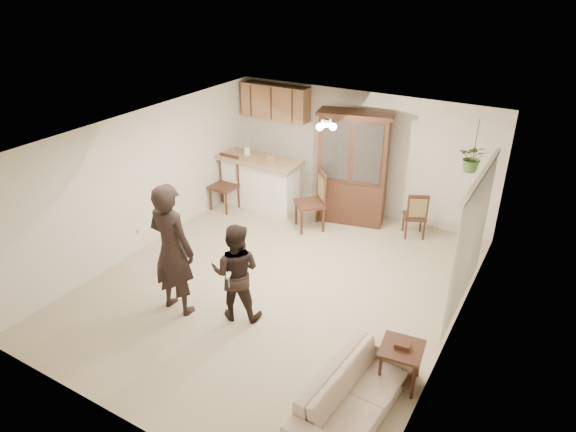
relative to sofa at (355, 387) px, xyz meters
The scene contains 23 objects.
floor 2.82m from the sofa, 140.03° to the left, with size 6.50×6.50×0.00m, color #B9AB8B.
ceiling 3.51m from the sofa, 140.03° to the left, with size 5.50×6.50×0.02m, color silver.
wall_back 5.55m from the sofa, 112.99° to the left, with size 5.50×0.02×2.50m, color beige.
wall_front 2.74m from the sofa, 145.76° to the right, with size 5.50×0.02×2.50m, color beige.
wall_left 5.28m from the sofa, 159.85° to the left, with size 0.02×6.50×2.50m, color beige.
wall_right 2.09m from the sofa, 71.21° to the left, with size 0.02×6.50×2.50m, color beige.
breakfast_bar 5.75m from the sofa, 133.91° to the left, with size 1.60×0.55×1.00m, color white.
bar_top 5.79m from the sofa, 133.91° to the left, with size 1.75×0.70×0.08m, color tan.
upper_cabinets 6.56m from the sofa, 129.71° to the left, with size 1.50×0.34×0.70m, color #986F42.
vertical_blinds 2.85m from the sofa, 78.05° to the left, with size 0.06×2.30×2.10m, color beige, non-canonical shape.
ceiling_fixture 4.11m from the sofa, 122.94° to the left, with size 0.36×0.36×0.20m, color #F7E8B9, non-canonical shape.
hanging_plant 4.45m from the sofa, 87.81° to the left, with size 0.43×0.37×0.48m, color #345D25.
plant_cord 4.57m from the sofa, 87.81° to the left, with size 0.01×0.01×0.65m, color black.
sofa is the anchor object (origin of this frame).
adult 3.18m from the sofa, behind, with size 0.66×0.43×1.80m, color black.
child 2.38m from the sofa, 160.25° to the left, with size 0.66×0.51×1.35m, color black.
china_hutch 5.03m from the sofa, 114.69° to the left, with size 1.50×0.85×2.23m.
side_table 0.76m from the sofa, 66.95° to the left, with size 0.57×0.57×0.62m.
chair_bar 5.87m from the sofa, 141.36° to the left, with size 0.53×0.53×1.14m.
chair_hutch_left 4.60m from the sofa, 124.70° to the left, with size 0.74×0.74×1.18m.
chair_hutch_right 4.59m from the sofa, 99.59° to the left, with size 0.55×0.55×0.92m.
controller_adult 3.34m from the sofa, behind, with size 0.05×0.18×0.05m, color white.
controller_child 2.22m from the sofa, 167.41° to the left, with size 0.04×0.13×0.04m, color white.
Camera 1 is at (3.68, -5.95, 4.74)m, focal length 32.00 mm.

